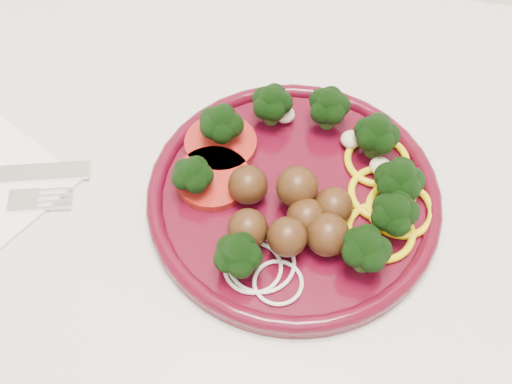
# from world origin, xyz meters

# --- Properties ---
(counter) EXTENTS (2.40, 0.60, 0.90)m
(counter) POSITION_xyz_m (0.00, 1.70, 0.45)
(counter) COLOR beige
(counter) RESTS_ON ground
(plate) EXTENTS (0.25, 0.25, 0.05)m
(plate) POSITION_xyz_m (0.00, 1.70, 0.92)
(plate) COLOR #3F0614
(plate) RESTS_ON counter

